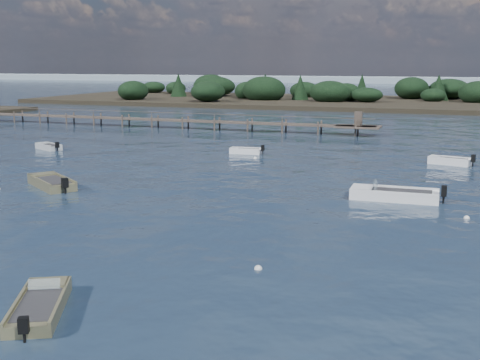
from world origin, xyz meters
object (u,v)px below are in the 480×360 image
at_px(dinghy_mid_grey, 52,184).
at_px(dinghy_mid_white_b, 394,197).
at_px(tender_far_grey_b, 449,162).
at_px(jetty, 155,120).
at_px(tender_far_grey, 49,148).
at_px(dinghy_near_olive, 40,308).
at_px(tender_far_white, 246,152).

xyz_separation_m(dinghy_mid_grey, dinghy_mid_white_b, (21.79, 3.94, 0.01)).
relative_size(tender_far_grey_b, dinghy_mid_grey, 0.75).
bearing_deg(jetty, tender_far_grey, -90.42).
relative_size(dinghy_near_olive, tender_far_white, 1.35).
xyz_separation_m(tender_far_grey, jetty, (0.15, 21.16, 0.83)).
bearing_deg(dinghy_near_olive, dinghy_mid_grey, 126.06).
height_order(tender_far_grey, jetty, jetty).
relative_size(dinghy_mid_white_b, jetty, 0.09).
bearing_deg(tender_far_grey, jetty, 89.58).
bearing_deg(dinghy_mid_white_b, jetty, 136.06).
xyz_separation_m(tender_far_grey_b, dinghy_mid_white_b, (-2.91, -14.56, 0.01)).
distance_m(tender_far_grey_b, dinghy_mid_white_b, 14.84).
xyz_separation_m(tender_far_grey, tender_far_white, (18.53, 3.86, -0.00)).
height_order(tender_far_grey, tender_far_white, tender_far_grey).
xyz_separation_m(tender_far_grey_b, tender_far_white, (-17.52, -0.07, -0.02)).
height_order(dinghy_mid_grey, jetty, jetty).
bearing_deg(tender_far_white, jetty, 136.74).
xyz_separation_m(dinghy_near_olive, tender_far_grey_b, (12.19, 35.68, 0.04)).
bearing_deg(dinghy_mid_white_b, tender_far_white, 135.24).
height_order(tender_far_white, dinghy_mid_white_b, dinghy_mid_white_b).
relative_size(dinghy_near_olive, tender_far_grey, 1.24).
bearing_deg(dinghy_mid_white_b, dinghy_near_olive, -113.71).
height_order(tender_far_grey_b, dinghy_mid_grey, dinghy_mid_grey).
height_order(dinghy_near_olive, dinghy_mid_grey, dinghy_mid_grey).
bearing_deg(tender_far_grey_b, tender_far_white, -179.76).
relative_size(tender_far_grey, jetty, 0.05).
distance_m(dinghy_mid_white_b, jetty, 45.80).
relative_size(tender_far_grey, tender_far_white, 1.08).
distance_m(dinghy_near_olive, dinghy_mid_white_b, 23.07).
xyz_separation_m(tender_far_grey_b, jetty, (-35.89, 17.22, 0.81)).
distance_m(dinghy_mid_grey, tender_far_grey, 18.45).
distance_m(tender_far_grey_b, tender_far_white, 17.52).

